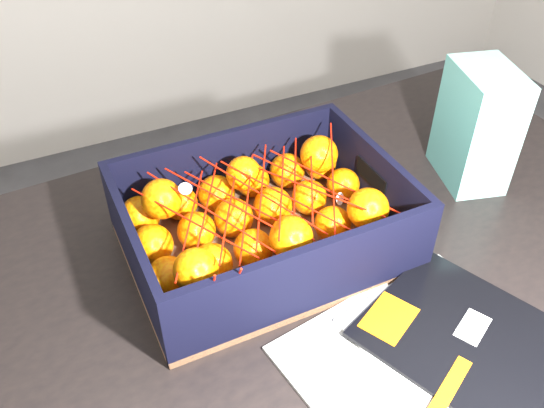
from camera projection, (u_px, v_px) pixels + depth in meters
name	position (u px, v px, depth m)	size (l,w,h in m)	color
table	(329.00, 298.00, 0.95)	(1.24, 0.86, 0.75)	black
magazine_stack	(448.00, 361.00, 0.73)	(0.40, 0.34, 0.02)	silver
produce_crate	(263.00, 228.00, 0.87)	(0.40, 0.30, 0.13)	brown
clementine_heap	(261.00, 223.00, 0.86)	(0.38, 0.29, 0.11)	orange
mesh_net	(261.00, 200.00, 0.83)	(0.34, 0.27, 0.09)	red
retail_carton	(477.00, 126.00, 0.98)	(0.09, 0.14, 0.21)	silver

